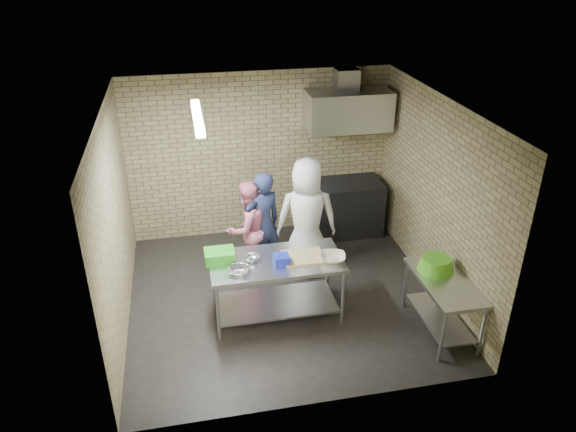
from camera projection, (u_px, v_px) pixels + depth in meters
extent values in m
plane|color=black|center=(284.00, 296.00, 7.61)|extent=(4.20, 4.20, 0.00)
plane|color=black|center=(283.00, 107.00, 6.38)|extent=(4.20, 4.20, 0.00)
cube|color=tan|center=(260.00, 155.00, 8.74)|extent=(4.20, 0.06, 2.70)
cube|color=tan|center=(323.00, 301.00, 5.25)|extent=(4.20, 0.06, 2.70)
cube|color=tan|center=(115.00, 225.00, 6.62)|extent=(0.06, 4.00, 2.70)
cube|color=tan|center=(435.00, 196.00, 7.37)|extent=(0.06, 4.00, 2.70)
cube|color=silver|center=(276.00, 287.00, 7.07)|extent=(1.68, 0.84, 0.84)
cube|color=silver|center=(442.00, 305.00, 6.80)|extent=(0.60, 1.20, 0.75)
cube|color=black|center=(344.00, 207.00, 9.08)|extent=(1.20, 0.70, 0.90)
cube|color=silver|center=(348.00, 110.00, 8.37)|extent=(1.30, 0.60, 0.60)
cube|color=#A5A8AD|center=(347.00, 79.00, 8.30)|extent=(0.35, 0.30, 0.30)
cube|color=#3F2B19|center=(362.00, 117.00, 8.67)|extent=(0.80, 0.20, 0.04)
cube|color=white|center=(198.00, 117.00, 6.23)|extent=(0.10, 1.25, 0.08)
cube|color=green|center=(220.00, 256.00, 6.82)|extent=(0.37, 0.28, 0.15)
cube|color=#1628AB|center=(281.00, 260.00, 6.77)|extent=(0.19, 0.19, 0.12)
cube|color=#D1B778|center=(303.00, 257.00, 6.91)|extent=(0.51, 0.39, 0.03)
imported|color=silver|center=(239.00, 271.00, 6.60)|extent=(0.32, 0.32, 0.06)
imported|color=silver|center=(252.00, 258.00, 6.85)|extent=(0.24, 0.24, 0.06)
imported|color=beige|center=(333.00, 258.00, 6.85)|extent=(0.39, 0.39, 0.08)
cylinder|color=#B22619|center=(347.00, 111.00, 8.58)|extent=(0.07, 0.07, 0.18)
cylinder|color=green|center=(371.00, 111.00, 8.66)|extent=(0.06, 0.06, 0.15)
imported|color=#141734|center=(262.00, 224.00, 7.84)|extent=(0.68, 0.57, 1.59)
imported|color=pink|center=(248.00, 228.00, 7.85)|extent=(0.88, 0.81, 1.46)
imported|color=white|center=(307.00, 218.00, 7.78)|extent=(0.96, 0.71, 1.79)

